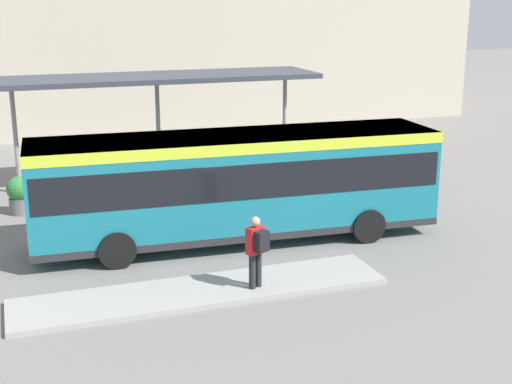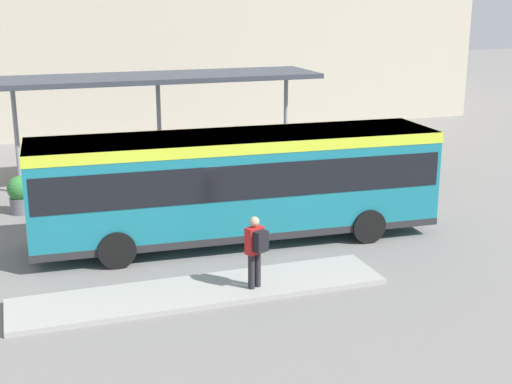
% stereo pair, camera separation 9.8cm
% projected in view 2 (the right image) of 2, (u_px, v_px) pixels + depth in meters
% --- Properties ---
extents(ground_plane, '(120.00, 120.00, 0.00)m').
position_uv_depth(ground_plane, '(237.00, 240.00, 20.27)').
color(ground_plane, slate).
extents(curb_island, '(8.75, 1.80, 0.12)m').
position_uv_depth(curb_island, '(201.00, 291.00, 16.63)').
color(curb_island, '#9E9E99').
rests_on(curb_island, ground_plane).
extents(city_bus, '(11.38, 3.09, 3.05)m').
position_uv_depth(city_bus, '(237.00, 179.00, 19.80)').
color(city_bus, '#197284').
rests_on(city_bus, ground_plane).
extents(pedestrian_waiting, '(0.51, 0.55, 1.73)m').
position_uv_depth(pedestrian_waiting, '(256.00, 248.00, 16.41)').
color(pedestrian_waiting, '#232328').
rests_on(pedestrian_waiting, curb_island).
extents(bicycle_green, '(0.48, 1.60, 0.69)m').
position_uv_depth(bicycle_green, '(420.00, 171.00, 26.81)').
color(bicycle_green, black).
rests_on(bicycle_green, ground_plane).
extents(bicycle_white, '(0.48, 1.78, 0.77)m').
position_uv_depth(bicycle_white, '(418.00, 165.00, 27.54)').
color(bicycle_white, black).
rests_on(bicycle_white, ground_plane).
extents(bicycle_yellow, '(0.48, 1.55, 0.67)m').
position_uv_depth(bicycle_yellow, '(410.00, 162.00, 28.22)').
color(bicycle_yellow, black).
rests_on(bicycle_yellow, ground_plane).
extents(station_shelter, '(11.73, 3.08, 3.96)m').
position_uv_depth(station_shelter, '(158.00, 80.00, 25.66)').
color(station_shelter, '#383D47').
rests_on(station_shelter, ground_plane).
extents(potted_planter_near_shelter, '(0.95, 0.95, 1.48)m').
position_uv_depth(potted_planter_near_shelter, '(246.00, 171.00, 24.93)').
color(potted_planter_near_shelter, slate).
rests_on(potted_planter_near_shelter, ground_plane).
extents(potted_planter_far_side, '(0.80, 0.80, 1.22)m').
position_uv_depth(potted_planter_far_side, '(20.00, 194.00, 22.63)').
color(potted_planter_far_side, slate).
rests_on(potted_planter_far_side, ground_plane).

